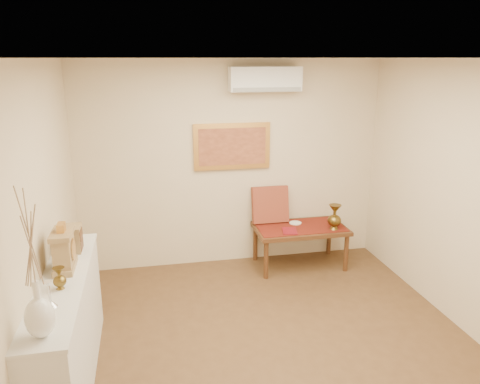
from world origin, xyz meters
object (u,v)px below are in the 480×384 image
object	(u,v)px
display_ledge	(68,332)
mantel_clock	(64,250)
brass_urn_tall	(335,214)
wooden_chest	(73,239)
white_vase	(33,266)
low_table	(300,231)

from	to	relation	value
display_ledge	mantel_clock	bearing A→B (deg)	89.06
brass_urn_tall	wooden_chest	bearing A→B (deg)	-159.90
white_vase	low_table	distance (m)	3.93
mantel_clock	low_table	world-z (taller)	mantel_clock
brass_urn_tall	mantel_clock	size ratio (longest dim) A/B	0.98
white_vase	display_ledge	size ratio (longest dim) A/B	0.49
white_vase	display_ledge	world-z (taller)	white_vase
white_vase	wooden_chest	xyz separation A→B (m)	(0.02, 1.41, -0.37)
low_table	mantel_clock	bearing A→B (deg)	-147.73
display_ledge	wooden_chest	bearing A→B (deg)	87.99
display_ledge	mantel_clock	size ratio (longest dim) A/B	4.93
brass_urn_tall	display_ledge	distance (m)	3.52
display_ledge	low_table	size ratio (longest dim) A/B	1.68
display_ledge	brass_urn_tall	bearing A→B (deg)	28.91
white_vase	low_table	world-z (taller)	white_vase
brass_urn_tall	mantel_clock	bearing A→B (deg)	-153.90
white_vase	mantel_clock	bearing A→B (deg)	90.03
brass_urn_tall	low_table	size ratio (longest dim) A/B	0.34
brass_urn_tall	low_table	world-z (taller)	brass_urn_tall
brass_urn_tall	mantel_clock	xyz separation A→B (m)	(-3.07, -1.50, 0.40)
display_ledge	wooden_chest	world-z (taller)	wooden_chest
brass_urn_tall	wooden_chest	xyz separation A→B (m)	(-3.05, -1.12, 0.34)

